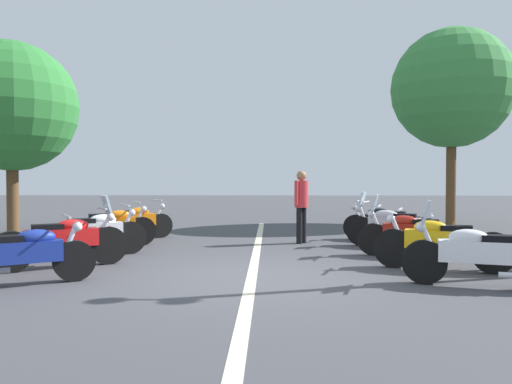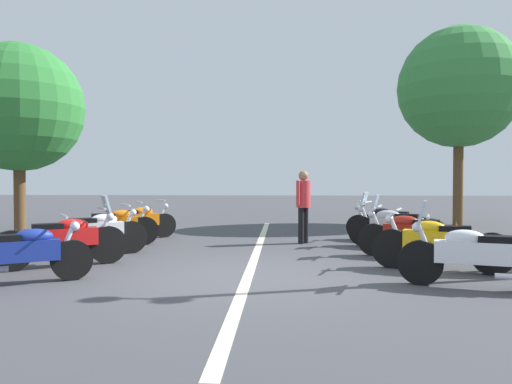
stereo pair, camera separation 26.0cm
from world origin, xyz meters
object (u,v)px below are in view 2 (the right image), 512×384
at_px(bystander_0, 303,201).
at_px(motorcycle_right_row_0, 476,255).
at_px(motorcycle_left_row_1, 64,239).
at_px(motorcycle_right_row_3, 395,226).
at_px(motorcycle_left_row_3, 114,226).
at_px(roadside_tree_1, 19,108).
at_px(motorcycle_left_row_0, 22,253).
at_px(motorcycle_right_row_2, 412,234).
at_px(motorcycle_left_row_4, 137,221).
at_px(motorcycle_left_row_2, 96,232).
at_px(traffic_cone_0, 456,236).
at_px(roadside_tree_0, 459,88).
at_px(motorcycle_right_row_1, 439,243).
at_px(motorcycle_right_row_4, 388,223).

bearing_deg(bystander_0, motorcycle_right_row_0, -28.84).
relative_size(motorcycle_left_row_1, motorcycle_right_row_3, 0.96).
height_order(motorcycle_left_row_3, roadside_tree_1, roadside_tree_1).
height_order(motorcycle_left_row_0, motorcycle_right_row_2, motorcycle_right_row_2).
height_order(motorcycle_left_row_3, motorcycle_left_row_4, motorcycle_left_row_3).
height_order(motorcycle_left_row_2, roadside_tree_1, roadside_tree_1).
bearing_deg(motorcycle_left_row_0, traffic_cone_0, -4.08).
height_order(motorcycle_left_row_3, traffic_cone_0, motorcycle_left_row_3).
relative_size(motorcycle_left_row_1, motorcycle_right_row_2, 0.93).
relative_size(roadside_tree_0, roadside_tree_1, 1.22).
bearing_deg(motorcycle_left_row_0, motorcycle_left_row_1, 59.64).
height_order(motorcycle_right_row_3, roadside_tree_0, roadside_tree_0).
distance_m(motorcycle_right_row_3, traffic_cone_0, 1.28).
distance_m(motorcycle_left_row_4, roadside_tree_0, 11.24).
xyz_separation_m(motorcycle_left_row_3, motorcycle_right_row_1, (-2.65, -6.33, 0.01)).
distance_m(motorcycle_left_row_3, motorcycle_right_row_2, 6.39).
xyz_separation_m(motorcycle_left_row_0, traffic_cone_0, (3.89, -7.43, -0.15)).
bearing_deg(motorcycle_right_row_4, traffic_cone_0, 154.28).
relative_size(motorcycle_left_row_0, motorcycle_right_row_4, 0.90).
distance_m(motorcycle_left_row_2, roadside_tree_1, 6.42).
bearing_deg(motorcycle_left_row_1, motorcycle_left_row_4, 56.42).
height_order(motorcycle_left_row_1, motorcycle_left_row_3, motorcycle_left_row_1).
bearing_deg(motorcycle_left_row_1, roadside_tree_1, 92.30).
xyz_separation_m(motorcycle_left_row_0, bystander_0, (4.74, -4.20, 0.56)).
xyz_separation_m(motorcycle_left_row_0, motorcycle_left_row_1, (1.40, 0.03, 0.03)).
bearing_deg(motorcycle_right_row_1, motorcycle_left_row_0, 32.45).
height_order(motorcycle_left_row_4, roadside_tree_1, roadside_tree_1).
bearing_deg(roadside_tree_1, motorcycle_right_row_0, -123.29).
distance_m(motorcycle_left_row_3, roadside_tree_1, 5.57).
distance_m(motorcycle_left_row_4, roadside_tree_1, 5.11).
distance_m(motorcycle_left_row_0, traffic_cone_0, 8.38).
bearing_deg(motorcycle_left_row_4, motorcycle_right_row_4, -37.57).
bearing_deg(motorcycle_left_row_2, roadside_tree_0, 3.15).
relative_size(motorcycle_left_row_0, motorcycle_left_row_1, 0.91).
relative_size(motorcycle_left_row_4, motorcycle_right_row_3, 0.89).
bearing_deg(motorcycle_right_row_1, motorcycle_left_row_3, -2.42).
bearing_deg(roadside_tree_0, motorcycle_left_row_2, 126.89).
bearing_deg(bystander_0, motorcycle_left_row_1, -105.65).
height_order(traffic_cone_0, bystander_0, bystander_0).
bearing_deg(motorcycle_left_row_3, motorcycle_left_row_4, 58.30).
xyz_separation_m(motorcycle_right_row_2, roadside_tree_0, (7.02, -3.33, 4.08)).
height_order(motorcycle_left_row_0, roadside_tree_1, roadside_tree_1).
distance_m(motorcycle_left_row_2, motorcycle_right_row_2, 6.16).
bearing_deg(motorcycle_right_row_3, traffic_cone_0, -166.40).
xyz_separation_m(motorcycle_right_row_2, motorcycle_right_row_3, (1.36, 0.02, 0.01)).
xyz_separation_m(motorcycle_left_row_1, roadside_tree_0, (8.35, -9.56, 4.07)).
height_order(motorcycle_left_row_2, motorcycle_right_row_1, motorcycle_right_row_1).
bearing_deg(motorcycle_left_row_0, motorcycle_right_row_3, 1.83).
relative_size(motorcycle_left_row_3, roadside_tree_0, 0.28).
relative_size(motorcycle_right_row_3, roadside_tree_0, 0.31).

